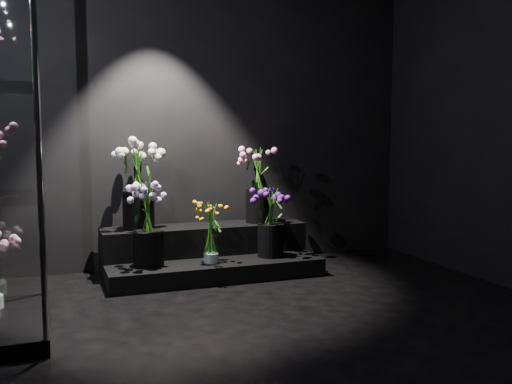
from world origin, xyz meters
TOP-DOWN VIEW (x-y plane):
  - floor at (0.00, 0.00)m, footprint 4.00×4.00m
  - wall_back at (0.00, 2.00)m, footprint 4.00×0.00m
  - display_riser at (-0.07, 1.64)m, footprint 1.79×0.80m
  - bouquet_orange_bells at (-0.13, 1.34)m, footprint 0.29×0.29m
  - bouquet_lilac at (-0.62, 1.43)m, footprint 0.45×0.45m
  - bouquet_purple at (0.42, 1.41)m, footprint 0.38×0.38m
  - bouquet_cream_roses at (-0.65, 1.77)m, footprint 0.44×0.44m
  - bouquet_pink_roses at (0.44, 1.74)m, footprint 0.50×0.50m

SIDE VIEW (x-z plane):
  - floor at x=0.00m, z-range 0.00..0.00m
  - display_riser at x=-0.07m, z-range -0.03..0.36m
  - bouquet_orange_bells at x=-0.13m, z-range 0.16..0.67m
  - bouquet_purple at x=0.42m, z-range 0.20..0.79m
  - bouquet_lilac at x=-0.62m, z-range 0.19..0.86m
  - bouquet_pink_roses at x=0.44m, z-range 0.46..1.13m
  - bouquet_cream_roses at x=-0.65m, z-range 0.45..1.22m
  - wall_back at x=0.00m, z-range -0.60..3.40m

